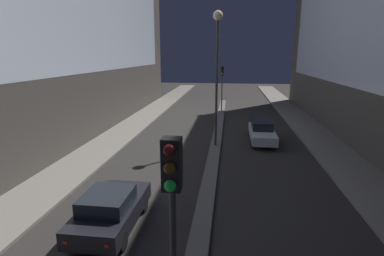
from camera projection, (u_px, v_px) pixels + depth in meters
The scene contains 6 objects.
median_strip at pixel (216, 139), 22.62m from camera, with size 0.74×38.92×0.14m.
traffic_light_near at pixel (172, 213), 5.09m from camera, with size 0.32×0.42×4.90m.
traffic_light_mid at pixel (222, 79), 32.90m from camera, with size 0.32×0.42×4.90m.
street_lamp at pixel (217, 48), 19.44m from camera, with size 0.63×0.63×8.91m.
car_left_lane at pixel (111, 209), 11.06m from camera, with size 1.91×4.13×1.53m.
car_right_lane at pixel (262, 132), 22.13m from camera, with size 1.71×4.75×1.53m.
Camera 1 is at (0.91, -1.35, 6.35)m, focal length 28.00 mm.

